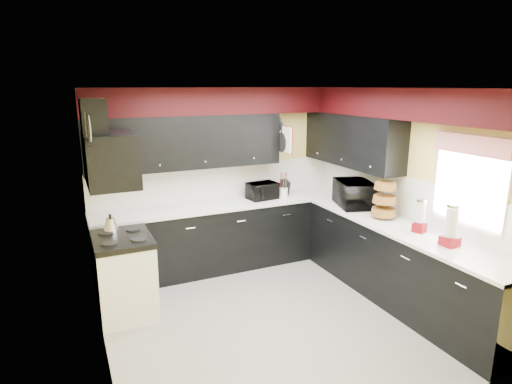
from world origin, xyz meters
TOP-DOWN VIEW (x-y plane):
  - ground at (0.00, 0.00)m, footprint 3.60×3.60m
  - wall_back at (0.00, 1.80)m, footprint 3.60×0.06m
  - wall_right at (1.80, 0.00)m, footprint 0.06×3.60m
  - wall_left at (-1.80, 0.00)m, footprint 0.06×3.60m
  - ceiling at (0.00, 0.00)m, footprint 3.60×3.60m
  - cab_back at (0.00, 1.50)m, footprint 3.60×0.60m
  - cab_right at (1.50, -0.30)m, footprint 0.60×3.00m
  - counter_back at (0.00, 1.50)m, footprint 3.62×0.64m
  - counter_right at (1.50, -0.30)m, footprint 0.64×3.02m
  - splash_back at (0.00, 1.79)m, footprint 3.60×0.02m
  - splash_right at (1.79, 0.00)m, footprint 0.02×3.60m
  - upper_back at (-0.50, 1.62)m, footprint 2.60×0.35m
  - upper_right at (1.62, 0.90)m, footprint 0.35×1.80m
  - soffit_back at (0.00, 1.62)m, footprint 3.60×0.36m
  - soffit_right at (1.62, -0.18)m, footprint 0.36×3.24m
  - stove at (-1.50, 0.75)m, footprint 0.60×0.75m
  - cooktop at (-1.50, 0.75)m, footprint 0.62×0.77m
  - hood at (-1.55, 0.75)m, footprint 0.50×0.78m
  - hood_duct at (-1.68, 0.75)m, footprint 0.24×0.40m
  - window at (1.79, -0.90)m, footprint 0.03×0.86m
  - valance at (1.73, -0.90)m, footprint 0.04×0.88m
  - pan_top at (0.82, 1.55)m, footprint 0.03×0.22m
  - pan_mid at (0.82, 1.42)m, footprint 0.03×0.28m
  - pan_low at (0.82, 1.68)m, footprint 0.03×0.24m
  - cut_board at (0.83, 1.30)m, footprint 0.03×0.26m
  - baskets at (1.52, 0.05)m, footprint 0.27×0.27m
  - clock at (-1.77, 0.25)m, footprint 0.03×0.30m
  - deco_plate at (1.77, -0.35)m, footprint 0.03×0.24m
  - toaster_oven at (0.56, 1.49)m, footprint 0.45×0.39m
  - microwave at (1.52, 0.64)m, footprint 0.59×0.72m
  - utensil_crock at (0.88, 1.46)m, footprint 0.15×0.15m
  - knife_block at (0.94, 1.54)m, footprint 0.11×0.15m
  - kettle at (-1.58, 0.99)m, footprint 0.19×0.19m
  - dispenser_a at (1.53, -0.53)m, footprint 0.16×0.16m
  - dispenser_b at (1.49, -0.98)m, footprint 0.16×0.16m

SIDE VIEW (x-z plane):
  - ground at x=0.00m, z-range 0.00..0.00m
  - stove at x=-1.50m, z-range 0.00..0.86m
  - cab_back at x=0.00m, z-range 0.00..0.90m
  - cab_right at x=1.50m, z-range 0.00..0.90m
  - cooktop at x=-1.50m, z-range 0.86..0.92m
  - counter_back at x=0.00m, z-range 0.90..0.94m
  - counter_right at x=1.50m, z-range 0.90..0.94m
  - kettle at x=-1.58m, z-range 0.92..1.07m
  - utensil_crock at x=0.88m, z-range 0.94..1.08m
  - knife_block at x=0.94m, z-range 0.94..1.17m
  - toaster_oven at x=0.56m, z-range 0.94..1.18m
  - dispenser_a at x=1.53m, z-range 0.94..1.28m
  - microwave at x=1.52m, z-range 0.94..1.28m
  - dispenser_b at x=1.49m, z-range 0.94..1.36m
  - baskets at x=1.52m, z-range 0.93..1.43m
  - splash_back at x=0.00m, z-range 0.94..1.44m
  - splash_right at x=1.79m, z-range 0.94..1.44m
  - wall_back at x=0.00m, z-range 0.00..2.50m
  - wall_right at x=1.80m, z-range 0.00..2.50m
  - wall_left at x=-1.80m, z-range 0.00..2.50m
  - window at x=1.79m, z-range 1.07..2.03m
  - pan_low at x=0.82m, z-range 1.51..1.93m
  - pan_mid at x=0.82m, z-range 1.52..1.98m
  - hood at x=-1.55m, z-range 1.50..2.06m
  - upper_back at x=-0.50m, z-range 1.45..2.15m
  - upper_right at x=1.62m, z-range 1.45..2.15m
  - cut_board at x=0.83m, z-range 1.62..1.98m
  - valance at x=1.73m, z-range 1.85..2.05m
  - pan_top at x=0.82m, z-range 1.80..2.20m
  - clock at x=-1.77m, z-range 2.00..2.30m
  - hood_duct at x=-1.68m, z-range 2.00..2.40m
  - deco_plate at x=1.77m, z-range 2.13..2.37m
  - soffit_back at x=0.00m, z-range 2.15..2.50m
  - soffit_right at x=1.62m, z-range 2.15..2.50m
  - ceiling at x=0.00m, z-range 2.47..2.53m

